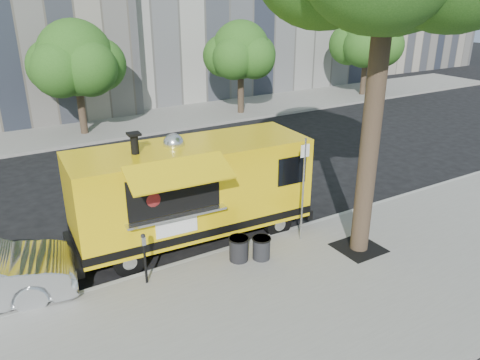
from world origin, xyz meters
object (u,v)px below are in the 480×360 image
object	(u,v)px
far_tree_b	(75,58)
sign_post	(303,184)
far_tree_d	(367,38)
far_tree_c	(241,50)
parking_meter	(144,253)
trash_bin_left	(239,248)
food_truck	(192,189)
trash_bin_right	(261,247)

from	to	relation	value
far_tree_b	sign_post	world-z (taller)	far_tree_b
far_tree_b	far_tree_d	size ratio (longest dim) A/B	0.97
far_tree_c	parking_meter	distance (m)	17.82
far_tree_c	far_tree_d	size ratio (longest dim) A/B	0.92
far_tree_c	sign_post	world-z (taller)	far_tree_c
far_tree_c	trash_bin_left	size ratio (longest dim) A/B	7.98
parking_meter	food_truck	size ratio (longest dim) A/B	0.19
parking_meter	trash_bin_right	world-z (taller)	parking_meter
trash_bin_right	trash_bin_left	bearing A→B (deg)	156.48
sign_post	far_tree_b	bearing A→B (deg)	100.15
far_tree_d	parking_meter	world-z (taller)	far_tree_d
far_tree_c	trash_bin_right	size ratio (longest dim) A/B	8.59
far_tree_c	trash_bin_left	xyz separation A→B (m)	(-8.55, -14.01, -3.22)
far_tree_d	trash_bin_right	world-z (taller)	far_tree_d
far_tree_d	trash_bin_left	size ratio (longest dim) A/B	8.65
far_tree_b	sign_post	size ratio (longest dim) A/B	1.83
food_truck	trash_bin_right	distance (m)	2.55
far_tree_b	food_truck	world-z (taller)	far_tree_b
trash_bin_left	trash_bin_right	bearing A→B (deg)	-23.52
sign_post	trash_bin_left	size ratio (longest dim) A/B	4.60
sign_post	trash_bin_right	distance (m)	2.09
food_truck	trash_bin_left	xyz separation A→B (m)	(0.45, -1.82, -1.10)
sign_post	parking_meter	world-z (taller)	sign_post
parking_meter	food_truck	distance (m)	2.62
sign_post	trash_bin_right	size ratio (longest dim) A/B	4.95
far_tree_b	trash_bin_left	xyz separation A→B (m)	(0.45, -14.31, -3.34)
far_tree_b	sign_post	xyz separation A→B (m)	(2.55, -14.25, -1.98)
food_truck	trash_bin_right	world-z (taller)	food_truck
parking_meter	far_tree_d	bearing A→B (deg)	33.60
food_truck	sign_post	bearing A→B (deg)	-31.38
far_tree_c	trash_bin_right	distance (m)	16.66
far_tree_c	parking_meter	xyz separation A→B (m)	(-11.00, -13.75, -2.74)
sign_post	food_truck	size ratio (longest dim) A/B	0.43
far_tree_b	trash_bin_right	world-z (taller)	far_tree_b
far_tree_d	trash_bin_right	bearing A→B (deg)	-141.24
far_tree_d	trash_bin_left	bearing A→B (deg)	-142.54
far_tree_d	food_truck	distance (m)	22.79
far_tree_c	food_truck	bearing A→B (deg)	-126.41
far_tree_c	trash_bin_right	xyz separation A→B (m)	(-8.00, -14.25, -3.24)
sign_post	trash_bin_left	xyz separation A→B (m)	(-2.10, -0.06, -1.35)
parking_meter	trash_bin_right	xyz separation A→B (m)	(3.00, -0.50, -0.51)
parking_meter	food_truck	world-z (taller)	food_truck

